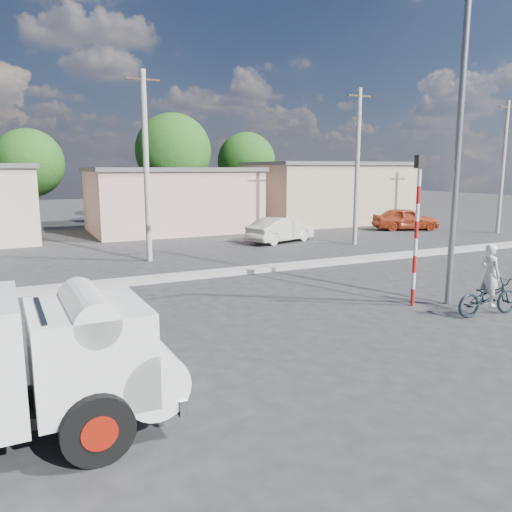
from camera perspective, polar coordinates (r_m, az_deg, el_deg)
name	(u,v)px	position (r m, az deg, el deg)	size (l,w,h in m)	color
ground_plane	(355,337)	(12.40, 11.27, -9.01)	(120.00, 120.00, 0.00)	#272729
median	(227,272)	(19.13, -3.31, -1.84)	(40.00, 0.80, 0.16)	#99968E
bicycle	(488,297)	(15.10, 25.00, -4.24)	(0.70, 2.01, 1.06)	black
cyclist	(489,285)	(15.03, 25.09, -3.06)	(0.62, 0.41, 1.70)	white
car_cream	(281,230)	(27.28, 2.84, 3.01)	(1.44, 4.13, 1.36)	beige
car_red	(406,219)	(34.21, 16.74, 4.09)	(1.71, 4.24, 1.45)	#AD3919
traffic_pole	(417,218)	(15.04, 17.93, 4.15)	(0.28, 0.18, 4.36)	red
streetlight	(455,133)	(15.46, 21.78, 12.88)	(2.34, 0.22, 9.00)	slate
building_row	(158,198)	(32.42, -11.16, 6.52)	(37.80, 7.30, 4.44)	beige
tree_row	(86,156)	(38.23, -18.87, 10.72)	(34.13, 7.32, 8.10)	#38281E
utility_poles	(258,167)	(23.71, 0.18, 10.17)	(35.40, 0.24, 8.00)	#99968E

